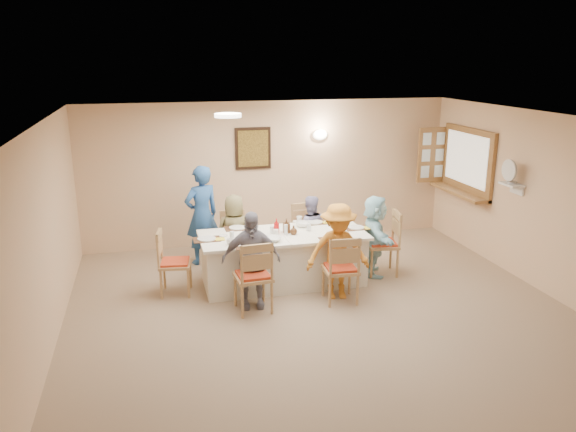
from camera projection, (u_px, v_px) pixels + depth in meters
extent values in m
plane|color=#8D725C|center=(331.00, 326.00, 6.96)|extent=(7.00, 7.00, 0.00)
plane|color=#E1AF86|center=(270.00, 173.00, 9.88)|extent=(6.50, 0.00, 6.50)
plane|color=#E1AF86|center=(521.00, 399.00, 3.35)|extent=(6.50, 0.00, 6.50)
plane|color=#E1AF86|center=(38.00, 253.00, 5.85)|extent=(0.00, 7.00, 7.00)
plane|color=#E1AF86|center=(568.00, 212.00, 7.38)|extent=(0.00, 7.00, 7.00)
plane|color=white|center=(336.00, 124.00, 6.28)|extent=(7.00, 7.00, 0.00)
cube|color=black|center=(253.00, 148.00, 9.66)|extent=(0.62, 0.04, 0.72)
cube|color=black|center=(253.00, 149.00, 9.64)|extent=(0.52, 0.02, 0.62)
ellipsoid|color=white|center=(320.00, 135.00, 9.86)|extent=(0.26, 0.09, 0.18)
cylinder|color=white|center=(228.00, 115.00, 7.45)|extent=(0.36, 0.36, 0.05)
cube|color=olive|center=(468.00, 162.00, 9.54)|extent=(0.06, 1.50, 1.15)
cube|color=olive|center=(459.00, 192.00, 9.66)|extent=(0.30, 1.50, 0.05)
cube|color=olive|center=(432.00, 155.00, 10.19)|extent=(0.55, 0.04, 1.00)
cube|color=white|center=(512.00, 184.00, 8.29)|extent=(0.22, 0.36, 0.03)
cube|color=white|center=(283.00, 259.00, 8.19)|extent=(2.40, 1.01, 0.76)
imported|color=brown|center=(235.00, 233.00, 8.62)|extent=(0.59, 0.39, 1.21)
imported|color=#8C89B8|center=(310.00, 230.00, 8.92)|extent=(0.69, 0.61, 1.12)
imported|color=gray|center=(251.00, 260.00, 7.34)|extent=(0.84, 0.48, 1.32)
imported|color=orange|center=(338.00, 252.00, 7.62)|extent=(0.99, 0.72, 1.34)
imported|color=#B4EEFD|center=(374.00, 236.00, 8.46)|extent=(1.30, 0.82, 1.24)
imported|color=#28569B|center=(202.00, 215.00, 8.90)|extent=(0.85, 0.79, 1.60)
cube|color=#472B19|center=(247.00, 246.00, 7.55)|extent=(0.34, 0.26, 0.01)
cylinder|color=white|center=(247.00, 245.00, 7.55)|extent=(0.26, 0.26, 0.02)
cube|color=yellow|center=(261.00, 246.00, 7.55)|extent=(0.13, 0.13, 0.01)
cube|color=#472B19|center=(332.00, 239.00, 7.84)|extent=(0.34, 0.25, 0.01)
cylinder|color=white|center=(332.00, 239.00, 7.84)|extent=(0.23, 0.23, 0.01)
cube|color=yellow|center=(345.00, 239.00, 7.83)|extent=(0.13, 0.13, 0.01)
cube|color=#472B19|center=(237.00, 228.00, 8.34)|extent=(0.37, 0.28, 0.01)
cylinder|color=white|center=(237.00, 228.00, 8.34)|extent=(0.25, 0.25, 0.02)
cube|color=yellow|center=(250.00, 228.00, 8.33)|extent=(0.14, 0.14, 0.01)
cube|color=#472B19|center=(315.00, 223.00, 8.62)|extent=(0.37, 0.27, 0.01)
cylinder|color=white|center=(315.00, 222.00, 8.62)|extent=(0.24, 0.24, 0.02)
cube|color=yellow|center=(327.00, 222.00, 8.62)|extent=(0.13, 0.13, 0.01)
cube|color=#472B19|center=(207.00, 239.00, 7.83)|extent=(0.37, 0.28, 0.01)
cylinder|color=white|center=(207.00, 239.00, 7.83)|extent=(0.26, 0.26, 0.02)
cube|color=yellow|center=(220.00, 239.00, 7.82)|extent=(0.13, 0.13, 0.01)
cube|color=#472B19|center=(356.00, 228.00, 8.35)|extent=(0.35, 0.26, 0.01)
cylinder|color=white|center=(356.00, 227.00, 8.35)|extent=(0.24, 0.24, 0.01)
cube|color=yellow|center=(369.00, 228.00, 8.35)|extent=(0.15, 0.15, 0.01)
imported|color=white|center=(230.00, 242.00, 7.62)|extent=(0.17, 0.17, 0.08)
imported|color=white|center=(299.00, 219.00, 8.67)|extent=(0.15, 0.15, 0.09)
imported|color=white|center=(272.00, 239.00, 7.76)|extent=(0.40, 0.40, 0.06)
imported|color=white|center=(303.00, 224.00, 8.43)|extent=(0.35, 0.35, 0.07)
imported|color=red|center=(276.00, 226.00, 8.06)|extent=(0.10, 0.10, 0.22)
imported|color=#472913|center=(286.00, 226.00, 8.11)|extent=(0.11, 0.11, 0.21)
imported|color=#472913|center=(294.00, 230.00, 8.04)|extent=(0.12, 0.12, 0.13)
cylinder|color=silver|center=(272.00, 230.00, 8.08)|extent=(0.07, 0.07, 0.10)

